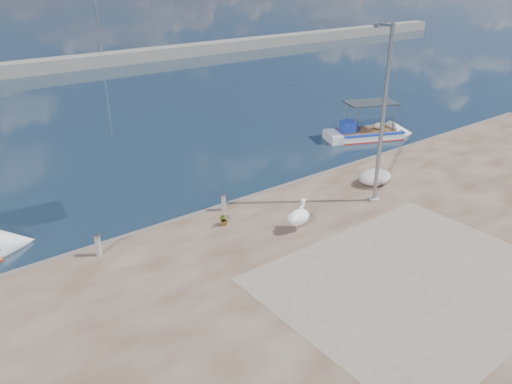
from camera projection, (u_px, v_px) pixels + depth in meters
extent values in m
plane|color=#162635|center=(322.00, 262.00, 17.25)|extent=(1400.00, 1400.00, 0.00)
cube|color=#4A3320|center=(487.00, 355.00, 12.80)|extent=(44.00, 22.00, 0.50)
cube|color=gray|center=(415.00, 280.00, 15.42)|extent=(9.00, 7.00, 0.01)
cube|color=gray|center=(19.00, 69.00, 45.95)|extent=(120.00, 2.20, 1.20)
cylinder|color=gray|center=(98.00, 24.00, 48.94)|extent=(0.16, 0.16, 7.00)
cube|color=white|center=(368.00, 137.00, 29.56)|extent=(5.52, 3.64, 0.86)
cube|color=#1B38B3|center=(369.00, 131.00, 29.39)|extent=(4.18, 3.12, 0.13)
cube|color=#AD2115|center=(368.00, 138.00, 29.58)|extent=(4.18, 3.10, 0.11)
cube|color=#1B38B3|center=(348.00, 126.00, 28.95)|extent=(1.07, 1.07, 0.64)
cube|color=#23282D|center=(371.00, 103.00, 28.70)|extent=(3.31, 2.64, 0.07)
cylinder|color=tan|center=(297.00, 227.00, 18.22)|extent=(0.04, 0.04, 0.29)
cylinder|color=tan|center=(299.00, 226.00, 18.33)|extent=(0.04, 0.04, 0.29)
ellipsoid|color=white|center=(299.00, 217.00, 18.12)|extent=(1.01, 0.81, 0.62)
cylinder|color=white|center=(302.00, 207.00, 18.20)|extent=(0.23, 0.18, 0.53)
sphere|color=white|center=(303.00, 201.00, 18.13)|extent=(0.18, 0.18, 0.18)
cone|color=#FC9762|center=(306.00, 200.00, 18.31)|extent=(0.43, 0.23, 0.13)
cylinder|color=gray|center=(383.00, 118.00, 19.20)|extent=(0.16, 0.16, 7.00)
cylinder|color=gray|center=(374.00, 199.00, 20.63)|extent=(0.44, 0.44, 0.10)
cube|color=gray|center=(379.00, 26.00, 18.27)|extent=(0.35, 0.18, 0.12)
cylinder|color=gray|center=(223.00, 203.00, 19.68)|extent=(0.17, 0.17, 0.66)
cylinder|color=gray|center=(223.00, 195.00, 19.54)|extent=(0.22, 0.22, 0.06)
cylinder|color=gray|center=(98.00, 245.00, 16.60)|extent=(0.19, 0.19, 0.75)
cylinder|color=gray|center=(97.00, 235.00, 16.44)|extent=(0.26, 0.26, 0.06)
imported|color=#33722D|center=(224.00, 219.00, 18.60)|extent=(0.53, 0.50, 0.47)
ellipsoid|color=#BCB7AE|center=(375.00, 177.00, 22.08)|extent=(1.65, 1.23, 0.62)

